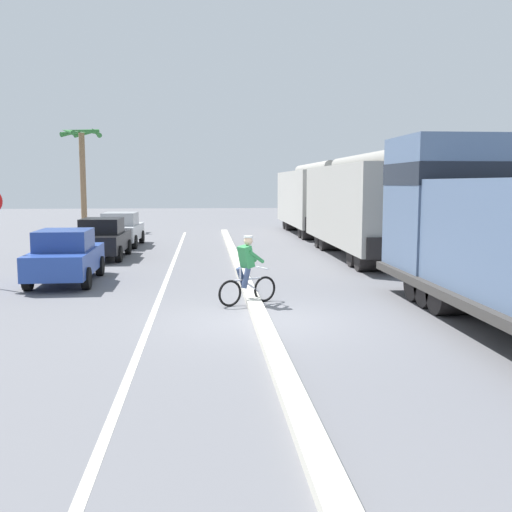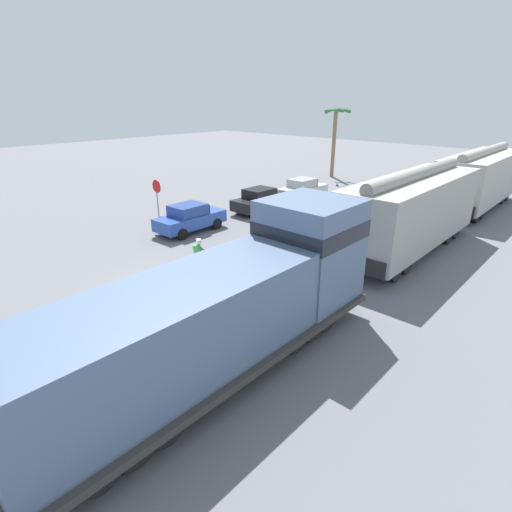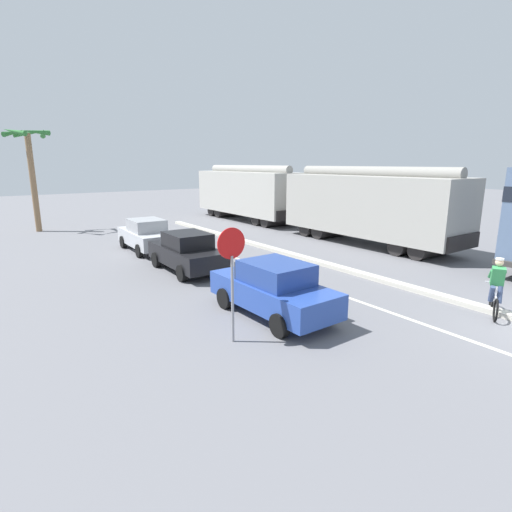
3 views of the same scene
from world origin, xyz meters
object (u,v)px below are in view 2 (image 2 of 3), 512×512
at_px(hopper_car_lead, 411,212).
at_px(hopper_car_middle, 480,179).
at_px(parked_car_blue, 190,218).
at_px(parked_car_silver, 303,189).
at_px(locomotive, 235,306).
at_px(palm_tree_near, 335,126).
at_px(cyclist, 199,259).
at_px(parked_car_black, 260,200).
at_px(stop_sign, 157,195).

relative_size(hopper_car_lead, hopper_car_middle, 1.00).
height_order(parked_car_blue, parked_car_silver, same).
xyz_separation_m(locomotive, palm_tree_near, (-14.04, 27.33, 2.95)).
relative_size(hopper_car_lead, cyclist, 6.18).
distance_m(locomotive, palm_tree_near, 30.87).
bearing_deg(palm_tree_near, parked_car_blue, -80.51).
bearing_deg(palm_tree_near, parked_car_black, -76.28).
height_order(parked_car_silver, stop_sign, stop_sign).
distance_m(parked_car_black, parked_car_silver, 4.75).
bearing_deg(parked_car_silver, parked_car_blue, -91.04).
relative_size(locomotive, parked_car_black, 2.75).
height_order(hopper_car_lead, palm_tree_near, palm_tree_near).
distance_m(locomotive, hopper_car_lead, 12.16).
bearing_deg(locomotive, stop_sign, 154.20).
xyz_separation_m(parked_car_black, parked_car_silver, (0.07, 4.75, 0.00)).
bearing_deg(locomotive, cyclist, 149.87).
bearing_deg(hopper_car_middle, palm_tree_near, 165.70).
bearing_deg(stop_sign, palm_tree_near, 94.11).
bearing_deg(hopper_car_lead, stop_sign, -153.95).
height_order(hopper_car_lead, parked_car_silver, hopper_car_lead).
bearing_deg(locomotive, parked_car_blue, 147.14).
height_order(hopper_car_lead, parked_car_blue, hopper_car_lead).
distance_m(parked_car_blue, palm_tree_near, 21.13).
distance_m(hopper_car_lead, parked_car_blue, 11.93).
xyz_separation_m(locomotive, hopper_car_middle, (-0.00, 23.76, 0.28)).
bearing_deg(palm_tree_near, hopper_car_lead, -47.24).
height_order(hopper_car_middle, cyclist, hopper_car_middle).
height_order(locomotive, cyclist, locomotive).
bearing_deg(cyclist, hopper_car_lead, 59.29).
height_order(parked_car_silver, palm_tree_near, palm_tree_near).
relative_size(hopper_car_lead, palm_tree_near, 1.63).
xyz_separation_m(parked_car_black, cyclist, (5.12, -9.68, 0.00)).
height_order(parked_car_blue, stop_sign, stop_sign).
xyz_separation_m(hopper_car_lead, parked_car_black, (-10.49, 0.64, -1.26)).
height_order(hopper_car_middle, parked_car_black, hopper_car_middle).
xyz_separation_m(hopper_car_middle, parked_car_silver, (-10.42, -6.21, -1.26)).
bearing_deg(cyclist, palm_tree_near, 109.69).
relative_size(locomotive, stop_sign, 4.03).
relative_size(hopper_car_middle, stop_sign, 3.68).
relative_size(parked_car_blue, cyclist, 2.47).
relative_size(locomotive, parked_car_silver, 2.74).
distance_m(hopper_car_middle, parked_car_black, 15.22).
bearing_deg(hopper_car_middle, parked_car_blue, -122.12).
relative_size(hopper_car_middle, cyclist, 6.18).
height_order(cyclist, stop_sign, stop_sign).
height_order(hopper_car_lead, cyclist, hopper_car_lead).
xyz_separation_m(hopper_car_lead, parked_car_silver, (-10.42, 5.39, -1.26)).
bearing_deg(locomotive, palm_tree_near, 117.18).
distance_m(stop_sign, palm_tree_near, 21.52).
height_order(hopper_car_middle, stop_sign, hopper_car_middle).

